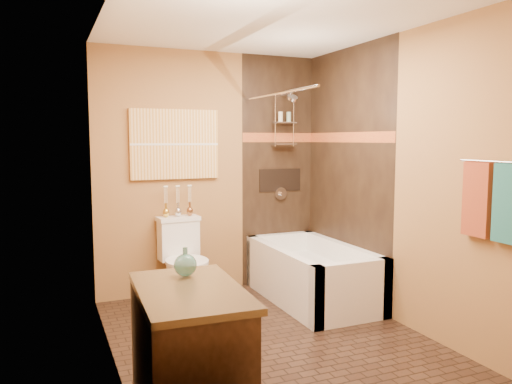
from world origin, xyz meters
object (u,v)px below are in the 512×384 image
bathtub (312,278)px  toilet (184,260)px  sunset_painting (175,144)px  vanity (189,359)px

bathtub → toilet: size_ratio=1.82×
sunset_painting → vanity: sunset_painting is taller
bathtub → vanity: bearing=-135.7°
toilet → vanity: toilet is taller
bathtub → vanity: vanity is taller
bathtub → vanity: 2.42m
sunset_painting → bathtub: 1.92m
sunset_painting → bathtub: size_ratio=0.60×
bathtub → vanity: size_ratio=1.62×
bathtub → toilet: toilet is taller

